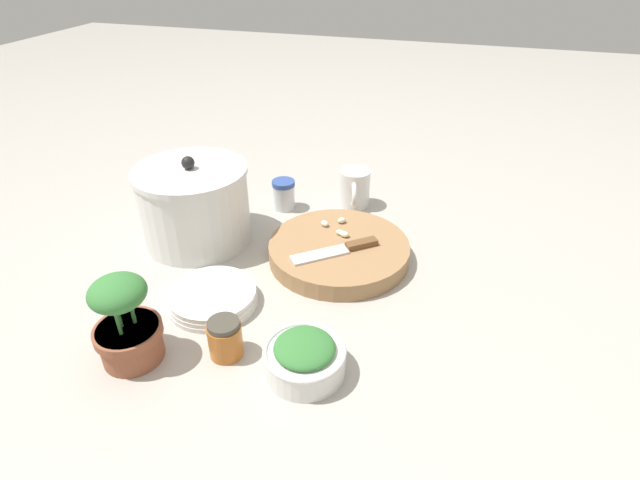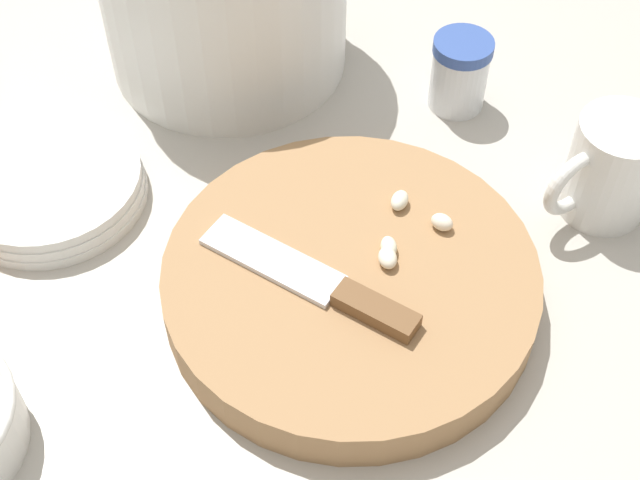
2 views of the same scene
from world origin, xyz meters
TOP-DOWN VIEW (x-y plane):
  - ground_plane at (0.00, 0.00)m, footprint 5.00×5.00m
  - cutting_board at (0.08, -0.03)m, footprint 0.30×0.30m
  - chef_knife at (0.05, -0.04)m, footprint 0.14×0.17m
  - garlic_cloves at (0.13, -0.01)m, footprint 0.08×0.08m
  - spice_jar at (0.26, 0.17)m, footprint 0.06×0.06m
  - coffee_mug at (0.33, 0.00)m, footprint 0.11×0.08m
  - plate_stack at (-0.14, 0.17)m, footprint 0.17×0.17m

SIDE VIEW (x-z plane):
  - ground_plane at x=0.00m, z-range 0.00..0.00m
  - plate_stack at x=-0.14m, z-range 0.00..0.03m
  - cutting_board at x=0.08m, z-range 0.00..0.04m
  - spice_jar at x=0.26m, z-range 0.00..0.08m
  - chef_knife at x=0.05m, z-range 0.04..0.05m
  - garlic_cloves at x=0.13m, z-range 0.04..0.05m
  - coffee_mug at x=0.33m, z-range 0.00..0.10m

